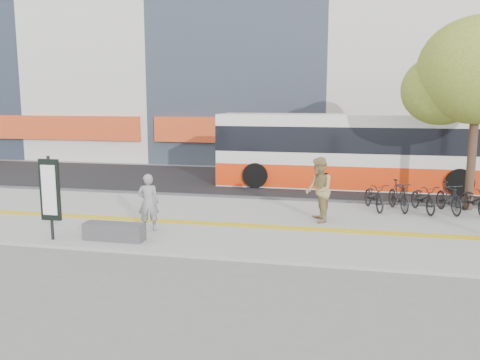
% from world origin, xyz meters
% --- Properties ---
extents(ground, '(120.00, 120.00, 0.00)m').
position_xyz_m(ground, '(0.00, 0.00, 0.00)').
color(ground, '#63635E').
rests_on(ground, ground).
extents(sidewalk, '(40.00, 7.00, 0.08)m').
position_xyz_m(sidewalk, '(0.00, 1.50, 0.04)').
color(sidewalk, gray).
rests_on(sidewalk, ground).
extents(tactile_strip, '(40.00, 0.45, 0.01)m').
position_xyz_m(tactile_strip, '(0.00, 1.00, 0.09)').
color(tactile_strip, gold).
rests_on(tactile_strip, sidewalk).
extents(street, '(40.00, 8.00, 0.06)m').
position_xyz_m(street, '(0.00, 9.00, 0.03)').
color(street, black).
rests_on(street, ground).
extents(curb, '(40.00, 0.25, 0.14)m').
position_xyz_m(curb, '(0.00, 5.00, 0.07)').
color(curb, '#333335').
rests_on(curb, ground).
extents(bench, '(1.60, 0.45, 0.45)m').
position_xyz_m(bench, '(-2.60, -1.20, 0.30)').
color(bench, '#333335').
rests_on(bench, sidewalk).
extents(signboard, '(0.55, 0.10, 2.20)m').
position_xyz_m(signboard, '(-4.20, -1.51, 1.37)').
color(signboard, black).
rests_on(signboard, sidewalk).
extents(street_tree, '(4.40, 3.80, 6.31)m').
position_xyz_m(street_tree, '(7.18, 4.82, 4.51)').
color(street_tree, '#342217').
rests_on(street_tree, sidewalk).
extents(bus, '(11.30, 2.68, 3.01)m').
position_xyz_m(bus, '(3.47, 8.50, 1.48)').
color(bus, silver).
rests_on(bus, street).
extents(bicycle_row, '(4.17, 1.82, 1.00)m').
position_xyz_m(bicycle_row, '(5.68, 4.00, 0.55)').
color(bicycle_row, black).
rests_on(bicycle_row, sidewalk).
extents(seated_woman, '(0.67, 0.54, 1.60)m').
position_xyz_m(seated_woman, '(-2.09, -0.11, 0.88)').
color(seated_woman, black).
rests_on(seated_woman, sidewalk).
extents(pedestrian_tan, '(0.95, 1.10, 1.94)m').
position_xyz_m(pedestrian_tan, '(2.45, 1.94, 1.05)').
color(pedestrian_tan, '#95804E').
rests_on(pedestrian_tan, sidewalk).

